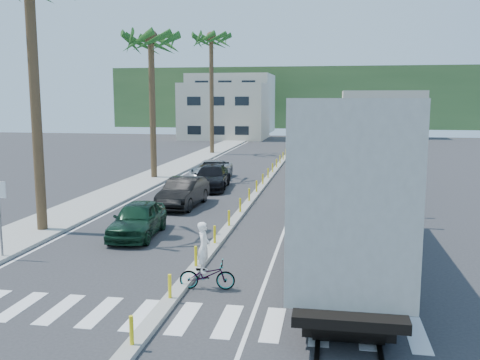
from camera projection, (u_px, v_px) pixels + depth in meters
The scene contains 15 objects.
ground at pixel (180, 291), 16.41m from camera, with size 140.00×140.00×0.00m, color #28282B.
sidewalk at pixel (164, 172), 42.18m from camera, with size 3.00×90.00×0.15m, color gray.
rails at pixel (337, 172), 42.85m from camera, with size 1.56×100.00×0.06m.
median at pixel (263, 185), 35.84m from camera, with size 0.45×60.00×0.85m.
crosswalk at pixel (159, 316), 14.46m from camera, with size 14.00×2.20×0.01m, color silver.
lane_markings at pixel (243, 175), 41.13m from camera, with size 9.42×90.00×0.01m.
freight_train at pixel (339, 140), 38.40m from camera, with size 3.00×60.94×5.85m.
palm_trees at pixel (156, 28), 38.25m from camera, with size 3.50×37.20×13.75m.
buildings at pixel (264, 108), 86.64m from camera, with size 38.00×27.00×10.00m.
hillside at pixel (311, 98), 112.93m from camera, with size 80.00×20.00×12.00m, color #385628.
car_lead at pixel (138, 219), 22.78m from camera, with size 2.08×4.52×1.50m, color #10301E.
car_second at pixel (183, 192), 29.02m from camera, with size 1.89×4.88×1.58m, color black.
car_third at pixel (211, 177), 34.77m from camera, with size 2.57×5.41×1.52m, color black.
car_rear at pixel (211, 170), 39.00m from camera, with size 2.55×5.09×1.38m, color #A8ABAD.
cyclist at pixel (206, 268), 16.46m from camera, with size 0.97×1.85×2.12m.
Camera 1 is at (4.49, -15.17, 5.84)m, focal length 40.00 mm.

